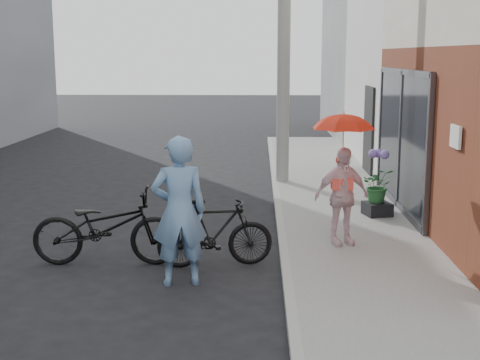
{
  "coord_description": "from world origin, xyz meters",
  "views": [
    {
      "loc": [
        0.56,
        -8.6,
        2.88
      ],
      "look_at": [
        0.3,
        0.86,
        1.1
      ],
      "focal_mm": 50.0,
      "sensor_mm": 36.0,
      "label": 1
    }
  ],
  "objects_px": {
    "officer": "(179,211)",
    "planter": "(377,209)",
    "utility_pole": "(284,25)",
    "bike_left": "(106,227)",
    "kimono_woman": "(342,196)",
    "bike_right": "(215,233)"
  },
  "relations": [
    {
      "from": "utility_pole",
      "to": "bike_left",
      "type": "bearing_deg",
      "value": -114.75
    },
    {
      "from": "utility_pole",
      "to": "officer",
      "type": "distance_m",
      "value": 7.14
    },
    {
      "from": "utility_pole",
      "to": "kimono_woman",
      "type": "relative_size",
      "value": 4.84
    },
    {
      "from": "bike_left",
      "to": "planter",
      "type": "relative_size",
      "value": 4.76
    },
    {
      "from": "bike_right",
      "to": "officer",
      "type": "bearing_deg",
      "value": 141.03
    },
    {
      "from": "bike_right",
      "to": "planter",
      "type": "distance_m",
      "value": 3.71
    },
    {
      "from": "planter",
      "to": "officer",
      "type": "bearing_deg",
      "value": -132.86
    },
    {
      "from": "bike_left",
      "to": "bike_right",
      "type": "height_order",
      "value": "bike_left"
    },
    {
      "from": "utility_pole",
      "to": "bike_right",
      "type": "distance_m",
      "value": 6.6
    },
    {
      "from": "officer",
      "to": "kimono_woman",
      "type": "relative_size",
      "value": 1.32
    },
    {
      "from": "bike_left",
      "to": "kimono_woman",
      "type": "height_order",
      "value": "kimono_woman"
    },
    {
      "from": "utility_pole",
      "to": "kimono_woman",
      "type": "xyz_separation_m",
      "value": [
        0.69,
        -5.01,
        -2.66
      ]
    },
    {
      "from": "bike_left",
      "to": "utility_pole",
      "type": "bearing_deg",
      "value": -27.07
    },
    {
      "from": "kimono_woman",
      "to": "officer",
      "type": "bearing_deg",
      "value": -165.93
    },
    {
      "from": "officer",
      "to": "bike_left",
      "type": "height_order",
      "value": "officer"
    },
    {
      "from": "utility_pole",
      "to": "officer",
      "type": "relative_size",
      "value": 3.67
    },
    {
      "from": "utility_pole",
      "to": "bike_right",
      "type": "height_order",
      "value": "utility_pole"
    },
    {
      "from": "kimono_woman",
      "to": "planter",
      "type": "xyz_separation_m",
      "value": [
        0.86,
        1.82,
        -0.61
      ]
    },
    {
      "from": "utility_pole",
      "to": "planter",
      "type": "distance_m",
      "value": 4.82
    },
    {
      "from": "bike_left",
      "to": "kimono_woman",
      "type": "bearing_deg",
      "value": -80.43
    },
    {
      "from": "officer",
      "to": "bike_right",
      "type": "bearing_deg",
      "value": -130.81
    },
    {
      "from": "officer",
      "to": "planter",
      "type": "bearing_deg",
      "value": -145.01
    }
  ]
}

